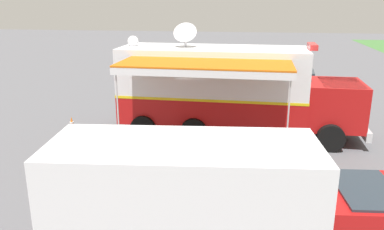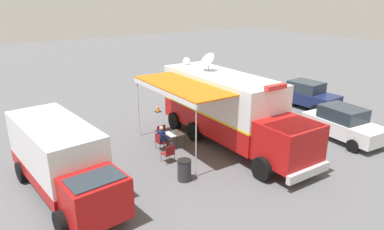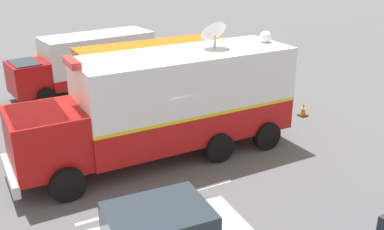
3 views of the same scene
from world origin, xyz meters
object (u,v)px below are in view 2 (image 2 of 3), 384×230
trash_bin (184,170)px  car_behind_truck (343,124)px  traffic_cone (158,108)px  folding_table (174,134)px  folding_chair_at_table (160,140)px  car_far_corner (307,95)px  seated_responder (163,137)px  support_truck (61,159)px  folding_chair_beside_table (162,133)px  folding_chair_spare_by_truck (169,152)px  command_truck (229,108)px  water_bottle (174,132)px

trash_bin → car_behind_truck: size_ratio=0.21×
traffic_cone → car_behind_truck: (-5.65, 9.66, 0.60)m
trash_bin → folding_table: bearing=-115.5°
folding_chair_at_table → car_far_corner: car_far_corner is taller
seated_responder → car_far_corner: car_far_corner is taller
support_truck → folding_chair_beside_table: bearing=-159.8°
folding_chair_beside_table → car_far_corner: (-11.16, 0.41, 0.37)m
folding_chair_beside_table → support_truck: support_truck is taller
folding_chair_beside_table → seated_responder: bearing=62.3°
folding_chair_at_table → folding_chair_beside_table: same height
folding_chair_beside_table → folding_chair_spare_by_truck: bearing=66.3°
folding_chair_beside_table → car_behind_truck: 9.49m
folding_table → car_behind_truck: bearing=151.0°
folding_table → seated_responder: bearing=-2.8°
folding_table → folding_chair_beside_table: bearing=-78.0°
command_truck → folding_table: bearing=-26.9°
folding_table → folding_chair_spare_by_truck: size_ratio=0.95×
command_truck → folding_table: command_truck is taller
folding_chair_beside_table → trash_bin: bearing=71.8°
folding_chair_beside_table → seated_responder: 0.94m
folding_table → folding_chair_at_table: (0.80, -0.04, -0.16)m
folding_chair_beside_table → seated_responder: size_ratio=0.70×
folding_chair_at_table → trash_bin: 3.22m
folding_chair_beside_table → folding_chair_at_table: bearing=52.8°
folding_chair_spare_by_truck → traffic_cone: size_ratio=1.50×
water_bottle → car_behind_truck: car_behind_truck is taller
folding_chair_spare_by_truck → car_far_corner: 12.28m
trash_bin → command_truck: bearing=-154.7°
water_bottle → folding_chair_beside_table: bearing=-85.5°
car_behind_truck → folding_table: bearing=-29.0°
water_bottle → support_truck: size_ratio=0.03×
folding_table → water_bottle: bearing=51.5°
car_behind_truck → car_far_corner: same height
folding_chair_at_table → support_truck: bearing=14.0°
folding_chair_at_table → water_bottle: bearing=166.5°
folding_table → car_far_corner: 10.99m
folding_chair_beside_table → car_far_corner: bearing=177.9°
folding_chair_spare_by_truck → trash_bin: (0.32, 1.73, -0.06)m
seated_responder → car_behind_truck: car_behind_truck is taller
water_bottle → car_behind_truck: (-7.89, 4.17, 0.05)m
car_far_corner → folding_chair_beside_table: bearing=-2.1°
command_truck → trash_bin: (3.94, 1.86, -1.49)m
trash_bin → traffic_cone: trash_bin is taller
trash_bin → folding_chair_at_table: bearing=-102.2°
trash_bin → car_behind_truck: (-9.26, 1.20, 0.42)m
trash_bin → car_far_corner: car_far_corner is taller
trash_bin → traffic_cone: (-3.61, -8.47, -0.18)m
folding_chair_at_table → folding_chair_beside_table: size_ratio=1.00×
water_bottle → folding_chair_spare_by_truck: water_bottle is taller
support_truck → car_far_corner: size_ratio=1.62×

